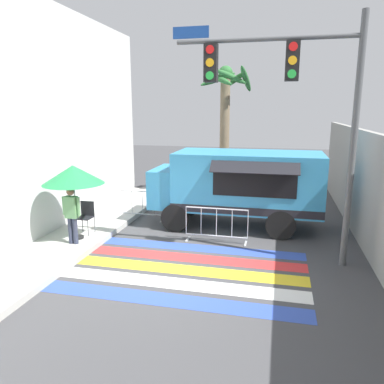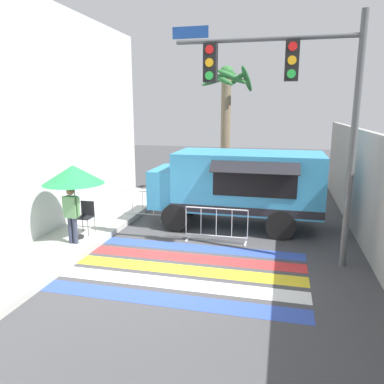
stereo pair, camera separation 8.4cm
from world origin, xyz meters
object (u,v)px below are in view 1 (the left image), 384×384
object	(u,v)px
food_truck	(235,183)
patio_umbrella	(73,175)
barricade_front	(216,225)
traffic_signal_pole	(293,93)
barricade_side	(142,206)
folding_chair	(86,214)
palm_tree	(225,111)
vendor_person	(72,212)

from	to	relation	value
food_truck	patio_umbrella	xyz separation A→B (m)	(-4.25, -2.76, 0.56)
food_truck	barricade_front	world-z (taller)	food_truck
traffic_signal_pole	barricade_side	bearing A→B (deg)	151.29
traffic_signal_pole	patio_umbrella	distance (m)	6.28
patio_umbrella	folding_chair	xyz separation A→B (m)	(0.01, 0.55, -1.30)
food_truck	traffic_signal_pole	bearing A→B (deg)	-58.17
patio_umbrella	barricade_side	world-z (taller)	patio_umbrella
palm_tree	barricade_side	bearing A→B (deg)	-119.48
vendor_person	palm_tree	world-z (taller)	palm_tree
folding_chair	barricade_side	size ratio (longest dim) A/B	0.59
food_truck	vendor_person	xyz separation A→B (m)	(-4.13, -3.17, -0.42)
food_truck	palm_tree	xyz separation A→B (m)	(-0.96, 4.16, 2.28)
folding_chair	vendor_person	xyz separation A→B (m)	(0.11, -0.96, 0.32)
folding_chair	barricade_front	bearing A→B (deg)	28.34
patio_umbrella	barricade_front	xyz separation A→B (m)	(3.93, 1.09, -1.54)
patio_umbrella	folding_chair	bearing A→B (deg)	89.27
traffic_signal_pole	barricade_front	distance (m)	4.33
vendor_person	barricade_side	world-z (taller)	vendor_person
traffic_signal_pole	folding_chair	xyz separation A→B (m)	(-5.88, 0.43, -3.49)
barricade_front	barricade_side	world-z (taller)	same
vendor_person	barricade_side	bearing A→B (deg)	59.84
folding_chair	food_truck	bearing A→B (deg)	48.10
food_truck	barricade_front	distance (m)	1.97
folding_chair	barricade_side	xyz separation A→B (m)	(0.96, 2.26, -0.25)
barricade_side	traffic_signal_pole	bearing A→B (deg)	-28.71
barricade_side	palm_tree	xyz separation A→B (m)	(2.32, 4.11, 3.27)
barricade_side	barricade_front	bearing A→B (deg)	-30.23
barricade_side	palm_tree	world-z (taller)	palm_tree
patio_umbrella	barricade_front	bearing A→B (deg)	15.50
barricade_side	palm_tree	bearing A→B (deg)	60.52
patio_umbrella	vendor_person	world-z (taller)	patio_umbrella
folding_chair	barricade_front	size ratio (longest dim) A/B	0.51
vendor_person	barricade_side	xyz separation A→B (m)	(0.84, 3.23, -0.57)
folding_chair	barricade_side	bearing A→B (deg)	87.68
folding_chair	vendor_person	bearing A→B (deg)	-62.81
food_truck	vendor_person	bearing A→B (deg)	-142.44
barricade_front	food_truck	bearing A→B (deg)	79.28
traffic_signal_pole	barricade_front	world-z (taller)	traffic_signal_pole
traffic_signal_pole	palm_tree	size ratio (longest dim) A/B	1.07
folding_chair	vendor_person	size ratio (longest dim) A/B	0.60
traffic_signal_pole	folding_chair	bearing A→B (deg)	175.80
patio_umbrella	vendor_person	size ratio (longest dim) A/B	1.35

